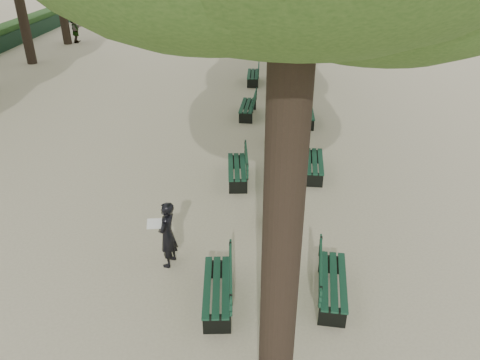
{
  "coord_description": "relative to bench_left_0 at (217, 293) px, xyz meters",
  "views": [
    {
      "loc": [
        1.31,
        -6.97,
        6.59
      ],
      "look_at": [
        0.6,
        3.0,
        1.2
      ],
      "focal_mm": 35.0,
      "sensor_mm": 36.0,
      "label": 1
    }
  ],
  "objects": [
    {
      "name": "pedestrian_b",
      "position": [
        4.3,
        24.24,
        0.58
      ],
      "size": [
        0.65,
        1.16,
        1.71
      ],
      "primitive_type": "imported",
      "rotation": [
        0.0,
        0.0,
        4.42
      ],
      "color": "#262628",
      "rests_on": "ground"
    },
    {
      "name": "man_with_map",
      "position": [
        -1.21,
        1.18,
        0.51
      ],
      "size": [
        0.65,
        0.68,
        1.57
      ],
      "color": "black",
      "rests_on": "ground"
    },
    {
      "name": "bench_right_1",
      "position": [
        2.27,
        5.72,
        0.0
      ],
      "size": [
        0.65,
        1.82,
        0.92
      ],
      "color": "black",
      "rests_on": "ground"
    },
    {
      "name": "pedestrian_a",
      "position": [
        -5.19,
        24.18,
        0.66
      ],
      "size": [
        0.97,
        0.54,
        1.87
      ],
      "primitive_type": "imported",
      "rotation": [
        0.0,
        0.0,
        2.95
      ],
      "color": "#262628",
      "rests_on": "ground"
    },
    {
      "name": "bench_left_2",
      "position": [
        0.0,
        10.57,
        0.0
      ],
      "size": [
        0.66,
        1.83,
        0.92
      ],
      "color": "black",
      "rests_on": "ground"
    },
    {
      "name": "bench_left_1",
      "position": [
        -0.0,
        5.19,
        0.0
      ],
      "size": [
        0.75,
        1.85,
        0.92
      ],
      "color": "black",
      "rests_on": "ground"
    },
    {
      "name": "bench_right_2",
      "position": [
        2.27,
        10.0,
        0.0
      ],
      "size": [
        0.57,
        1.8,
        0.92
      ],
      "color": "black",
      "rests_on": "ground"
    },
    {
      "name": "bench_right_0",
      "position": [
        2.27,
        0.33,
        0.0
      ],
      "size": [
        0.72,
        1.84,
        0.92
      ],
      "color": "black",
      "rests_on": "ground"
    },
    {
      "name": "bench_right_3",
      "position": [
        2.27,
        15.38,
        0.0
      ],
      "size": [
        0.62,
        1.82,
        0.92
      ],
      "color": "black",
      "rests_on": "ground"
    },
    {
      "name": "ground",
      "position": [
        -0.37,
        -0.01,
        -0.27
      ],
      "size": [
        120.0,
        120.0,
        0.0
      ],
      "primitive_type": "plane",
      "color": "#C5BA95",
      "rests_on": "ground"
    },
    {
      "name": "pedestrian_e",
      "position": [
        -11.93,
        23.45,
        0.56
      ],
      "size": [
        0.6,
        1.57,
        1.66
      ],
      "primitive_type": "imported",
      "rotation": [
        0.0,
        0.0,
        1.75
      ],
      "color": "#262628",
      "rests_on": "ground"
    },
    {
      "name": "bench_left_3",
      "position": [
        0.0,
        15.1,
        0.0
      ],
      "size": [
        0.61,
        1.81,
        0.92
      ],
      "color": "black",
      "rests_on": "ground"
    },
    {
      "name": "bench_left_0",
      "position": [
        0.0,
        0.0,
        0.0
      ],
      "size": [
        0.74,
        1.85,
        0.92
      ],
      "color": "black",
      "rests_on": "ground"
    },
    {
      "name": "pedestrian_d",
      "position": [
        -1.23,
        27.68,
        0.61
      ],
      "size": [
        0.84,
        0.88,
        1.77
      ],
      "primitive_type": "imported",
      "rotation": [
        0.0,
        0.0,
        5.44
      ],
      "color": "#262628",
      "rests_on": "ground"
    }
  ]
}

